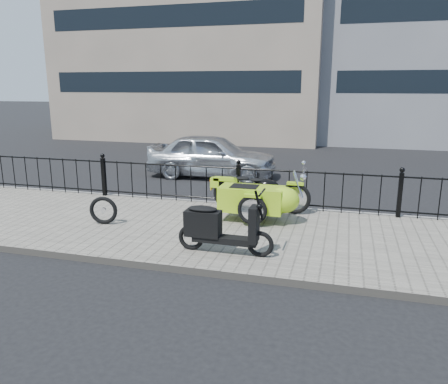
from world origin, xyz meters
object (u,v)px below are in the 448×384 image
(motorcycle_sidecar, at_px, (261,197))
(scooter, at_px, (218,228))
(spare_tire, at_px, (103,210))
(sedan_car, at_px, (212,156))

(motorcycle_sidecar, bearing_deg, scooter, -99.53)
(spare_tire, bearing_deg, motorcycle_sidecar, 21.06)
(motorcycle_sidecar, bearing_deg, spare_tire, -158.94)
(scooter, bearing_deg, spare_tire, 162.09)
(sedan_car, bearing_deg, scooter, -163.35)
(motorcycle_sidecar, xyz_separation_m, spare_tire, (-3.00, -1.15, -0.19))
(motorcycle_sidecar, xyz_separation_m, sedan_car, (-2.45, 4.44, 0.10))
(scooter, distance_m, sedan_car, 6.79)
(motorcycle_sidecar, distance_m, scooter, 2.04)
(motorcycle_sidecar, distance_m, sedan_car, 5.07)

